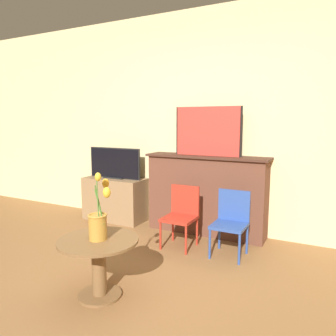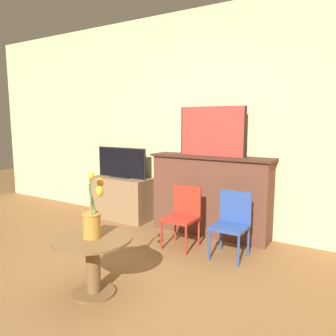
# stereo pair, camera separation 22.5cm
# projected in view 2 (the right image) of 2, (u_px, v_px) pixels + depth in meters

# --- Properties ---
(ground_plane) EXTENTS (14.00, 14.00, 0.00)m
(ground_plane) POSITION_uv_depth(u_px,v_px,m) (88.00, 308.00, 2.41)
(ground_plane) COLOR olive
(wall_back) EXTENTS (8.00, 0.06, 2.70)m
(wall_back) POSITION_uv_depth(u_px,v_px,m) (210.00, 122.00, 4.02)
(wall_back) COLOR beige
(wall_back) RESTS_ON ground
(fireplace_mantel) EXTENTS (1.49, 0.35, 0.96)m
(fireplace_mantel) POSITION_uv_depth(u_px,v_px,m) (210.00, 194.00, 3.93)
(fireplace_mantel) COLOR brown
(fireplace_mantel) RESTS_ON ground
(painting) EXTENTS (0.82, 0.03, 0.57)m
(painting) POSITION_uv_depth(u_px,v_px,m) (212.00, 131.00, 3.82)
(painting) COLOR black
(painting) RESTS_ON fireplace_mantel
(tv_stand) EXTENTS (0.86, 0.39, 0.58)m
(tv_stand) POSITION_uv_depth(u_px,v_px,m) (122.00, 198.00, 4.58)
(tv_stand) COLOR olive
(tv_stand) RESTS_ON ground
(tv_monitor) EXTENTS (0.80, 0.12, 0.42)m
(tv_monitor) POSITION_uv_depth(u_px,v_px,m) (121.00, 163.00, 4.52)
(tv_monitor) COLOR black
(tv_monitor) RESTS_ON tv_stand
(chair_red) EXTENTS (0.33, 0.33, 0.66)m
(chair_red) POSITION_uv_depth(u_px,v_px,m) (183.00, 213.00, 3.56)
(chair_red) COLOR #B22D1E
(chair_red) RESTS_ON ground
(chair_blue) EXTENTS (0.33, 0.33, 0.66)m
(chair_blue) POSITION_uv_depth(u_px,v_px,m) (232.00, 221.00, 3.29)
(chair_blue) COLOR #2D4C99
(chair_blue) RESTS_ON ground
(side_table) EXTENTS (0.62, 0.62, 0.47)m
(side_table) POSITION_uv_depth(u_px,v_px,m) (93.00, 257.00, 2.57)
(side_table) COLOR brown
(side_table) RESTS_ON ground
(vase_tulips) EXTENTS (0.21, 0.20, 0.53)m
(vase_tulips) POSITION_uv_depth(u_px,v_px,m) (93.00, 219.00, 2.53)
(vase_tulips) COLOR #B78433
(vase_tulips) RESTS_ON side_table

